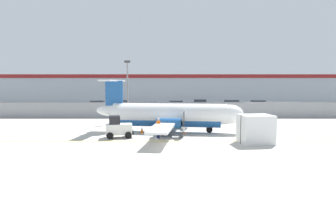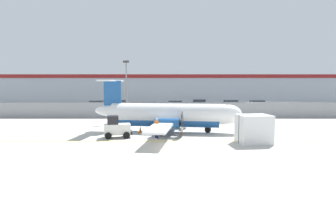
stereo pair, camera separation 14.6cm
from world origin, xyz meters
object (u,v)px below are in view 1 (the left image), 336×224
at_px(baggage_tug, 117,128).
at_px(traffic_cone_near_left, 141,130).
at_px(ground_crew_worker, 157,127).
at_px(parked_car_6, 256,105).
at_px(apron_light_pole, 126,86).
at_px(parked_car_3, 174,105).
at_px(traffic_cone_near_right, 182,131).
at_px(parked_car_0, 96,105).
at_px(parked_car_2, 148,107).
at_px(parked_car_1, 120,105).
at_px(commuter_airplane, 171,115).
at_px(parked_car_4, 199,104).
at_px(cargo_container, 254,129).
at_px(parked_car_5, 230,105).

bearing_deg(baggage_tug, traffic_cone_near_left, 42.07).
distance_m(ground_crew_worker, parked_car_6, 30.57).
bearing_deg(baggage_tug, apron_light_pole, 81.68).
relative_size(baggage_tug, parked_car_3, 0.58).
distance_m(traffic_cone_near_right, parked_car_0, 26.68).
relative_size(traffic_cone_near_right, parked_car_6, 0.15).
distance_m(parked_car_2, parked_car_3, 5.44).
relative_size(baggage_tug, parked_car_1, 0.58).
relative_size(commuter_airplane, ground_crew_worker, 9.45).
bearing_deg(parked_car_0, parked_car_4, -169.67).
bearing_deg(traffic_cone_near_left, parked_car_1, 103.30).
bearing_deg(ground_crew_worker, commuter_airplane, -145.73).
distance_m(ground_crew_worker, parked_car_4, 29.52).
xyz_separation_m(parked_car_0, parked_car_2, (9.02, -3.39, 0.00)).
height_order(baggage_tug, apron_light_pole, apron_light_pole).
bearing_deg(parked_car_1, apron_light_pole, -83.57).
distance_m(parked_car_0, apron_light_pole, 16.24).
bearing_deg(commuter_airplane, parked_car_3, 95.39).
bearing_deg(parked_car_2, cargo_container, 115.27).
xyz_separation_m(baggage_tug, apron_light_pole, (-0.60, 10.71, 3.45)).
bearing_deg(parked_car_1, traffic_cone_near_right, -73.87).
height_order(baggage_tug, parked_car_6, baggage_tug).
height_order(parked_car_0, parked_car_5, same).
distance_m(baggage_tug, ground_crew_worker, 3.43).
bearing_deg(traffic_cone_near_right, parked_car_0, 120.08).
bearing_deg(traffic_cone_near_right, baggage_tug, -162.10).
distance_m(baggage_tug, parked_car_6, 32.26).
height_order(cargo_container, parked_car_4, cargo_container).
relative_size(ground_crew_worker, parked_car_0, 0.40).
height_order(parked_car_2, parked_car_6, same).
bearing_deg(commuter_airplane, parked_car_0, 126.99).
height_order(parked_car_3, apron_light_pole, apron_light_pole).
height_order(parked_car_4, parked_car_5, same).
bearing_deg(parked_car_3, apron_light_pole, 71.71).
relative_size(commuter_airplane, parked_car_5, 3.75).
xyz_separation_m(cargo_container, parked_car_4, (-0.89, 30.85, -0.21)).
bearing_deg(apron_light_pole, parked_car_4, 58.98).
distance_m(commuter_airplane, baggage_tug, 5.51).
bearing_deg(parked_car_3, traffic_cone_near_left, 85.49).
xyz_separation_m(baggage_tug, parked_car_6, (19.48, 25.71, 0.04)).
relative_size(parked_car_2, parked_car_4, 1.00).
bearing_deg(parked_car_5, parked_car_2, 17.42).
height_order(ground_crew_worker, parked_car_5, same).
distance_m(parked_car_1, parked_car_4, 14.06).
bearing_deg(parked_car_4, ground_crew_worker, -100.09).
distance_m(baggage_tug, parked_car_2, 21.56).
relative_size(commuter_airplane, parked_car_2, 3.75).
bearing_deg(apron_light_pole, parked_car_6, 36.76).
height_order(traffic_cone_near_left, parked_car_6, parked_car_6).
bearing_deg(parked_car_6, parked_car_0, -0.47).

